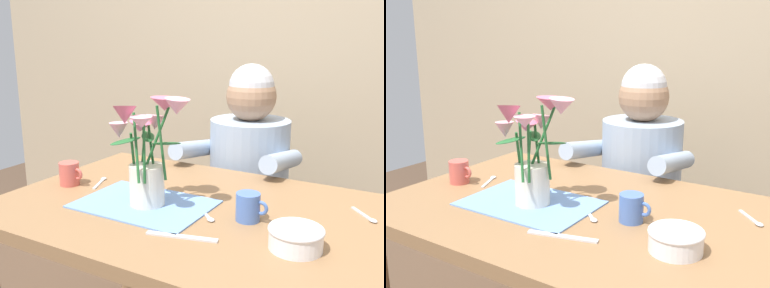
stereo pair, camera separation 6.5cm
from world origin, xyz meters
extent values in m
cube|color=tan|center=(0.00, 1.05, 1.25)|extent=(4.00, 0.10, 2.50)
cube|color=olive|center=(0.00, 0.00, 0.72)|extent=(1.20, 0.80, 0.04)
cylinder|color=olive|center=(-0.54, 0.34, 0.35)|extent=(0.06, 0.06, 0.70)
cylinder|color=#4C4C56|center=(-0.08, 0.62, 0.20)|extent=(0.30, 0.30, 0.40)
cylinder|color=#99ADC6|center=(-0.08, 0.62, 0.65)|extent=(0.34, 0.34, 0.50)
sphere|color=#A37A5B|center=(-0.08, 0.62, 1.00)|extent=(0.21, 0.21, 0.21)
sphere|color=silver|center=(-0.08, 0.62, 1.04)|extent=(0.19, 0.19, 0.19)
cylinder|color=#99ADC6|center=(-0.27, 0.48, 0.78)|extent=(0.07, 0.33, 0.12)
cylinder|color=#99ADC6|center=(0.11, 0.48, 0.78)|extent=(0.07, 0.33, 0.12)
cube|color=#6B93D1|center=(-0.14, -0.06, 0.74)|extent=(0.40, 0.28, 0.00)
cylinder|color=silver|center=(-0.13, -0.06, 0.80)|extent=(0.11, 0.11, 0.13)
cylinder|color=#23602D|center=(-0.08, -0.06, 0.94)|extent=(0.03, 0.01, 0.22)
cone|color=pink|center=(-0.03, -0.06, 1.05)|extent=(0.08, 0.08, 0.05)
sphere|color=#E5D14C|center=(-0.03, -0.06, 1.06)|extent=(0.02, 0.02, 0.02)
cylinder|color=#23602D|center=(-0.12, -0.03, 0.94)|extent=(0.06, 0.07, 0.20)
cone|color=#DB6684|center=(-0.10, -0.01, 1.05)|extent=(0.12, 0.12, 0.04)
sphere|color=#E5D14C|center=(-0.10, -0.01, 1.05)|extent=(0.02, 0.02, 0.02)
cylinder|color=#23602D|center=(-0.13, -0.03, 0.91)|extent=(0.05, 0.04, 0.15)
cone|color=pink|center=(-0.14, 0.00, 0.99)|extent=(0.08, 0.08, 0.05)
sphere|color=#E5D14C|center=(-0.14, 0.00, 0.99)|extent=(0.02, 0.02, 0.02)
cylinder|color=#23602D|center=(-0.15, -0.05, 0.90)|extent=(0.05, 0.04, 0.14)
cone|color=#DB6684|center=(-0.18, -0.03, 0.97)|extent=(0.08, 0.07, 0.04)
sphere|color=#E5D14C|center=(-0.18, -0.03, 0.98)|extent=(0.02, 0.02, 0.02)
cylinder|color=#23602D|center=(-0.17, -0.08, 0.90)|extent=(0.03, 0.04, 0.14)
cone|color=pink|center=(-0.21, -0.09, 0.97)|extent=(0.07, 0.07, 0.05)
sphere|color=#E5D14C|center=(-0.21, -0.09, 0.98)|extent=(0.02, 0.02, 0.02)
cylinder|color=#23602D|center=(-0.13, -0.11, 0.93)|extent=(0.06, 0.06, 0.19)
cone|color=#DB6684|center=(-0.13, -0.16, 1.03)|extent=(0.09, 0.09, 0.06)
sphere|color=#E5D14C|center=(-0.13, -0.16, 1.04)|extent=(0.02, 0.02, 0.02)
cylinder|color=#23602D|center=(-0.11, -0.11, 0.92)|extent=(0.01, 0.02, 0.19)
cone|color=pink|center=(-0.08, -0.15, 1.02)|extent=(0.07, 0.07, 0.03)
sphere|color=#E5D14C|center=(-0.08, -0.15, 1.02)|extent=(0.02, 0.02, 0.02)
ellipsoid|color=#23602D|center=(-0.16, -0.01, 0.94)|extent=(0.08, 0.10, 0.03)
ellipsoid|color=#23602D|center=(-0.17, -0.11, 0.95)|extent=(0.09, 0.09, 0.03)
ellipsoid|color=#23602D|center=(-0.08, -0.03, 0.93)|extent=(0.10, 0.09, 0.02)
cylinder|color=white|center=(0.34, -0.12, 0.77)|extent=(0.13, 0.13, 0.05)
torus|color=white|center=(0.34, -0.12, 0.79)|extent=(0.14, 0.14, 0.01)
cube|color=silver|center=(0.07, -0.20, 0.74)|extent=(0.19, 0.06, 0.00)
cylinder|color=#CC564C|center=(-0.48, -0.04, 0.78)|extent=(0.07, 0.07, 0.08)
torus|color=#CC564C|center=(-0.44, -0.04, 0.78)|extent=(0.04, 0.01, 0.04)
cylinder|color=#476BB7|center=(0.18, -0.02, 0.78)|extent=(0.07, 0.07, 0.08)
torus|color=#476BB7|center=(0.22, -0.02, 0.78)|extent=(0.04, 0.01, 0.04)
cube|color=silver|center=(-0.39, 0.01, 0.74)|extent=(0.05, 0.10, 0.00)
ellipsoid|color=silver|center=(-0.41, 0.06, 0.74)|extent=(0.03, 0.03, 0.01)
cube|color=silver|center=(0.05, -0.03, 0.74)|extent=(0.08, 0.08, 0.00)
ellipsoid|color=silver|center=(0.09, -0.07, 0.74)|extent=(0.03, 0.03, 0.01)
cube|color=silver|center=(0.45, 0.19, 0.74)|extent=(0.07, 0.08, 0.00)
ellipsoid|color=silver|center=(0.48, 0.15, 0.74)|extent=(0.03, 0.03, 0.01)
camera|label=1|loc=(0.61, -1.08, 1.24)|focal=41.00mm
camera|label=2|loc=(0.66, -1.05, 1.24)|focal=41.00mm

